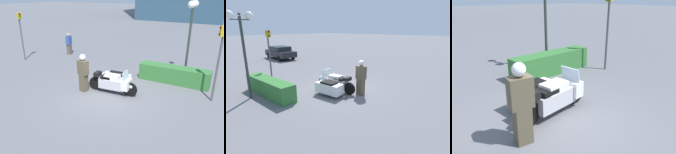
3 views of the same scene
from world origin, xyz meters
The scene contains 5 objects.
ground_plane centered at (0.00, 0.00, 0.00)m, with size 160.00×160.00×0.00m, color slate.
police_motorcycle centered at (0.11, 0.71, 0.47)m, with size 2.40×1.35×1.16m.
officer_rider centered at (-1.19, -0.13, 0.95)m, with size 0.53×0.38×1.80m.
hedge_bush_curbside centered at (2.23, 3.00, 0.43)m, with size 3.54×0.76×0.86m, color #337033.
traffic_light_near centered at (4.21, 1.77, 2.12)m, with size 0.22×0.29×3.20m.
Camera 3 is at (-3.27, -3.64, 2.97)m, focal length 35.00 mm.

